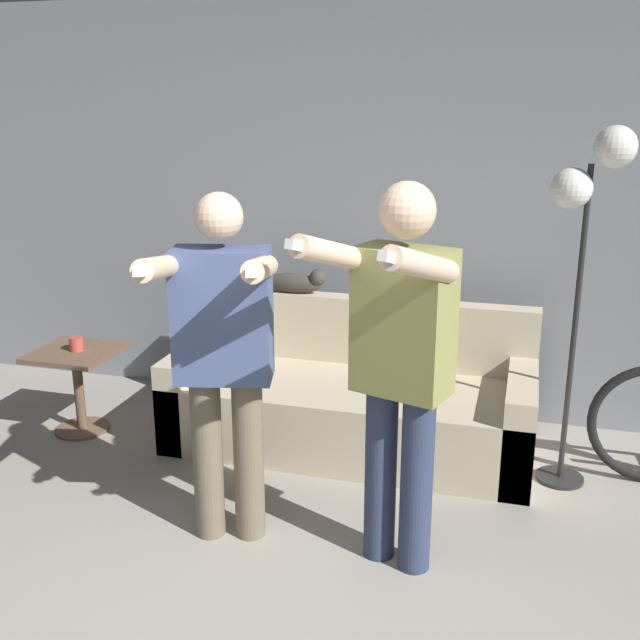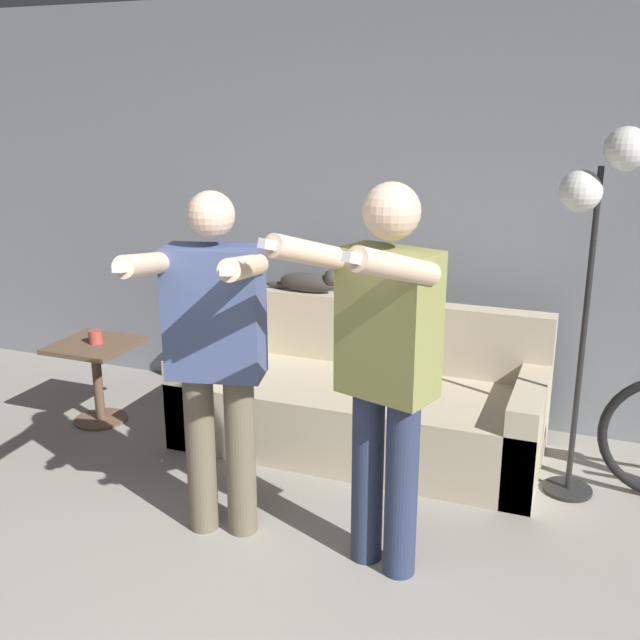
% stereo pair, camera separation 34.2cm
% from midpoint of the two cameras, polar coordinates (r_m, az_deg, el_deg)
% --- Properties ---
extents(wall_back, '(10.00, 0.05, 2.60)m').
position_cam_midpoint_polar(wall_back, '(4.74, 8.65, 8.04)').
color(wall_back, gray).
rests_on(wall_back, ground_plane).
extents(couch, '(2.09, 0.86, 0.82)m').
position_cam_midpoint_polar(couch, '(4.44, 5.31, -6.36)').
color(couch, beige).
rests_on(couch, ground_plane).
extents(person_left, '(0.60, 0.75, 1.62)m').
position_cam_midpoint_polar(person_left, '(3.32, -5.11, -2.00)').
color(person_left, '#6B604C').
rests_on(person_left, ground_plane).
extents(person_right, '(0.59, 0.74, 1.68)m').
position_cam_midpoint_polar(person_right, '(3.06, 8.17, -2.93)').
color(person_right, '#2D3856').
rests_on(person_right, ground_plane).
extents(cat, '(0.51, 0.11, 0.16)m').
position_cam_midpoint_polar(cat, '(4.66, 1.37, 2.90)').
color(cat, '#3D3833').
rests_on(cat, couch).
extents(floor_lamp, '(0.38, 0.25, 1.87)m').
position_cam_midpoint_polar(floor_lamp, '(3.84, 22.93, 7.86)').
color(floor_lamp, black).
rests_on(floor_lamp, ground_plane).
extents(side_table, '(0.48, 0.48, 0.53)m').
position_cam_midpoint_polar(side_table, '(4.85, -14.77, -3.36)').
color(side_table, brown).
rests_on(side_table, ground_plane).
extents(cup, '(0.08, 0.08, 0.08)m').
position_cam_midpoint_polar(cup, '(4.79, -14.81, -1.28)').
color(cup, '#B7473D').
rests_on(cup, side_table).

